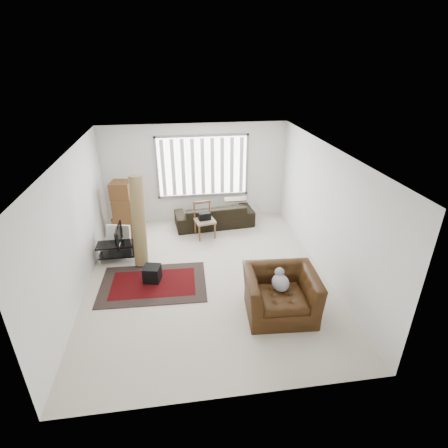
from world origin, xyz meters
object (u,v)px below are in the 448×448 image
object	(u,v)px
moving_boxes	(125,211)
side_chair	(204,219)
tv_stand	(118,249)
sofa	(214,212)
armchair	(281,291)

from	to	relation	value
moving_boxes	side_chair	world-z (taller)	moving_boxes
side_chair	tv_stand	bearing A→B (deg)	-166.63
sofa	side_chair	bearing A→B (deg)	56.67
moving_boxes	sofa	bearing A→B (deg)	5.17
moving_boxes	side_chair	xyz separation A→B (m)	(2.02, -0.40, -0.18)
side_chair	armchair	distance (m)	3.38
side_chair	armchair	bearing A→B (deg)	-82.81
tv_stand	moving_boxes	size ratio (longest dim) A/B	0.62
sofa	side_chair	distance (m)	0.70
tv_stand	sofa	distance (m)	2.86
tv_stand	sofa	size ratio (longest dim) A/B	0.43
tv_stand	armchair	size ratio (longest dim) A/B	0.67
moving_boxes	side_chair	bearing A→B (deg)	-11.18
sofa	armchair	size ratio (longest dim) A/B	1.57
armchair	side_chair	bearing A→B (deg)	112.37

